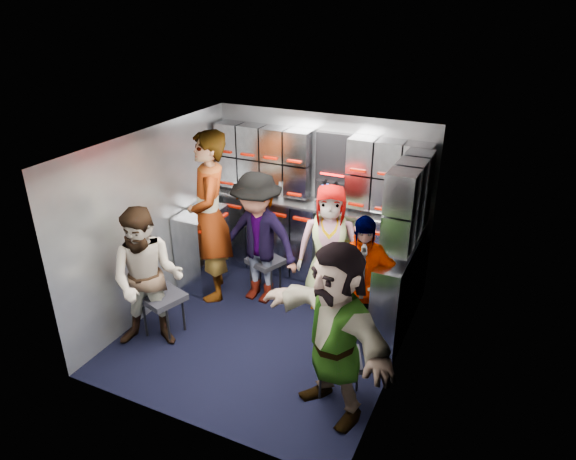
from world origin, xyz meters
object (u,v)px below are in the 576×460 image
at_px(jump_seat_mid_right, 363,302).
at_px(jump_seat_near_right, 340,361).
at_px(jump_seat_near_left, 162,299).
at_px(jump_seat_center, 333,266).
at_px(attendant_arc_e, 335,332).
at_px(attendant_standing, 210,217).
at_px(attendant_arc_b, 258,239).
at_px(attendant_arc_d, 360,285).
at_px(jump_seat_mid_left, 265,263).
at_px(attendant_arc_c, 329,246).
at_px(attendant_arc_a, 148,280).

relative_size(jump_seat_mid_right, jump_seat_near_right, 1.04).
distance_m(jump_seat_near_left, jump_seat_center, 2.04).
bearing_deg(attendant_arc_e, jump_seat_center, 138.38).
distance_m(jump_seat_center, attendant_standing, 1.58).
distance_m(attendant_arc_b, attendant_arc_d, 1.42).
bearing_deg(attendant_arc_d, jump_seat_near_left, 179.38).
xyz_separation_m(attendant_standing, attendant_arc_d, (1.92, -0.27, -0.27)).
bearing_deg(attendant_arc_d, jump_seat_mid_left, 137.66).
height_order(jump_seat_center, attendant_arc_e, attendant_arc_e).
bearing_deg(jump_seat_mid_right, attendant_arc_e, -85.80).
xyz_separation_m(jump_seat_near_left, jump_seat_mid_left, (0.59, 1.24, -0.04)).
distance_m(jump_seat_near_left, jump_seat_mid_right, 2.12).
xyz_separation_m(jump_seat_mid_left, jump_seat_center, (0.78, 0.28, -0.01)).
distance_m(jump_seat_mid_right, attendant_arc_b, 1.43).
distance_m(jump_seat_center, attendant_arc_c, 0.40).
xyz_separation_m(attendant_arc_a, attendant_arc_d, (1.95, 0.84, -0.02)).
bearing_deg(attendant_arc_e, attendant_arc_a, -154.69).
relative_size(jump_seat_near_left, jump_seat_mid_left, 1.07).
distance_m(jump_seat_center, attendant_arc_e, 1.96).
height_order(jump_seat_near_left, attendant_arc_e, attendant_arc_e).
distance_m(attendant_standing, attendant_arc_b, 0.61).
bearing_deg(jump_seat_mid_left, attendant_standing, -150.98).
relative_size(attendant_arc_a, attendant_arc_b, 0.96).
distance_m(jump_seat_near_right, attendant_arc_d, 0.84).
height_order(jump_seat_near_left, attendant_arc_b, attendant_arc_b).
bearing_deg(jump_seat_mid_right, jump_seat_center, 130.81).
xyz_separation_m(jump_seat_mid_right, attendant_arc_e, (0.08, -1.11, 0.38)).
xyz_separation_m(attendant_standing, attendant_arc_c, (1.33, 0.41, -0.28)).
distance_m(jump_seat_near_right, attendant_arc_b, 1.89).
bearing_deg(jump_seat_near_right, jump_seat_center, 112.54).
relative_size(jump_seat_center, attendant_arc_c, 0.30).
distance_m(jump_seat_mid_right, attendant_arc_e, 1.18).
bearing_deg(jump_seat_near_left, attendant_arc_b, 61.02).
relative_size(jump_seat_near_right, attendant_arc_b, 0.30).
distance_m(attendant_arc_a, attendant_arc_b, 1.37).
xyz_separation_m(jump_seat_mid_right, attendant_standing, (-1.92, 0.09, 0.58)).
bearing_deg(attendant_arc_e, jump_seat_mid_right, 122.11).
xyz_separation_m(jump_seat_near_left, jump_seat_near_right, (2.03, -0.09, -0.05)).
bearing_deg(jump_seat_near_right, jump_seat_mid_right, 95.01).
distance_m(jump_seat_mid_right, attendant_arc_c, 0.83).
bearing_deg(attendant_arc_a, jump_seat_mid_left, 42.71).
height_order(attendant_arc_b, attendant_arc_c, attendant_arc_b).
xyz_separation_m(jump_seat_mid_right, attendant_arc_a, (-1.95, -1.02, 0.32)).
bearing_deg(jump_seat_mid_right, jump_seat_near_left, -156.69).
bearing_deg(jump_seat_near_left, attendant_arc_c, 44.55).
height_order(jump_seat_near_right, attendant_arc_b, attendant_arc_b).
relative_size(jump_seat_center, attendant_arc_d, 0.29).
bearing_deg(jump_seat_near_left, attendant_arc_a, -90.00).
distance_m(attendant_arc_b, attendant_arc_c, 0.83).
height_order(jump_seat_near_right, attendant_arc_d, attendant_arc_d).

